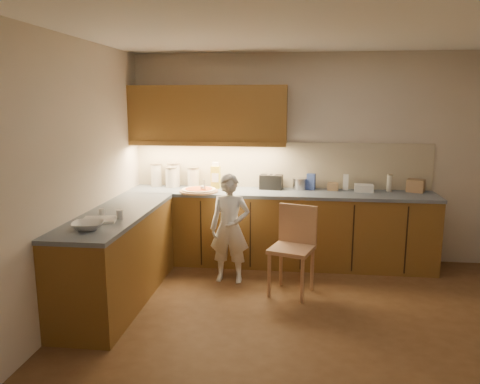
{
  "coord_description": "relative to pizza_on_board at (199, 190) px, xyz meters",
  "views": [
    {
      "loc": [
        -0.17,
        -3.95,
        2.01
      ],
      "look_at": [
        -0.8,
        1.2,
        1.0
      ],
      "focal_mm": 35.0,
      "sensor_mm": 36.0,
      "label": 1
    }
  ],
  "objects": [
    {
      "name": "pizza_on_board",
      "position": [
        0.0,
        0.0,
        0.0
      ],
      "size": [
        0.47,
        0.47,
        0.19
      ],
      "rotation": [
        0.0,
        0.0,
        0.28
      ],
      "color": "tan",
      "rests_on": "l_counter"
    },
    {
      "name": "canister_a",
      "position": [
        -0.64,
        0.33,
        0.13
      ],
      "size": [
        0.15,
        0.15,
        0.3
      ],
      "rotation": [
        0.0,
        0.0,
        -0.17
      ],
      "color": "silver",
      "rests_on": "l_counter"
    },
    {
      "name": "toaster",
      "position": [
        0.86,
        0.3,
        0.07
      ],
      "size": [
        0.3,
        0.19,
        0.19
      ],
      "rotation": [
        0.0,
        0.0,
        -0.1
      ],
      "color": "black",
      "rests_on": "l_counter"
    },
    {
      "name": "room",
      "position": [
        1.35,
        -1.55,
        0.74
      ],
      "size": [
        4.54,
        4.5,
        2.62
      ],
      "color": "#52341C",
      "rests_on": "ground"
    },
    {
      "name": "flat_pack",
      "position": [
        2.0,
        0.26,
        0.02
      ],
      "size": [
        0.24,
        0.18,
        0.09
      ],
      "primitive_type": "cube",
      "rotation": [
        0.0,
        0.0,
        -0.09
      ],
      "color": "silver",
      "rests_on": "l_counter"
    },
    {
      "name": "card_box_b",
      "position": [
        2.62,
        0.32,
        0.06
      ],
      "size": [
        0.24,
        0.22,
        0.15
      ],
      "primitive_type": "cube",
      "rotation": [
        0.0,
        0.0,
        -0.4
      ],
      "color": "#9F7C55",
      "rests_on": "l_counter"
    },
    {
      "name": "dough_cloth",
      "position": [
        -0.62,
        -1.49,
        -0.01
      ],
      "size": [
        0.35,
        0.3,
        0.02
      ],
      "primitive_type": "cube",
      "rotation": [
        0.0,
        0.0,
        0.2
      ],
      "color": "silver",
      "rests_on": "l_counter"
    },
    {
      "name": "spice_jar_b",
      "position": [
        -0.47,
        -1.38,
        0.02
      ],
      "size": [
        0.08,
        0.08,
        0.08
      ],
      "primitive_type": "cylinder",
      "rotation": [
        0.0,
        0.0,
        -0.27
      ],
      "color": "white",
      "rests_on": "l_counter"
    },
    {
      "name": "oil_jug",
      "position": [
        0.16,
        0.27,
        0.13
      ],
      "size": [
        0.12,
        0.09,
        0.33
      ],
      "rotation": [
        0.0,
        0.0,
        -0.09
      ],
      "color": "gold",
      "rests_on": "l_counter"
    },
    {
      "name": "upper_cabinets",
      "position": [
        0.07,
        0.28,
        0.91
      ],
      "size": [
        1.95,
        0.36,
        0.73
      ],
      "color": "brown",
      "rests_on": "ground"
    },
    {
      "name": "backsplash",
      "position": [
        0.97,
        0.44,
        0.27
      ],
      "size": [
        3.75,
        0.02,
        0.58
      ],
      "primitive_type": "cube",
      "color": "#C3B797",
      "rests_on": "l_counter"
    },
    {
      "name": "white_bottle",
      "position": [
        1.79,
        0.35,
        0.08
      ],
      "size": [
        0.07,
        0.07,
        0.2
      ],
      "primitive_type": "cube",
      "rotation": [
        0.0,
        0.0,
        -0.1
      ],
      "color": "white",
      "rests_on": "l_counter"
    },
    {
      "name": "steel_pot",
      "position": [
        1.22,
        0.32,
        0.05
      ],
      "size": [
        0.19,
        0.19,
        0.14
      ],
      "color": "silver",
      "rests_on": "l_counter"
    },
    {
      "name": "canister_b",
      "position": [
        -0.42,
        0.27,
        0.11
      ],
      "size": [
        0.15,
        0.15,
        0.26
      ],
      "rotation": [
        0.0,
        0.0,
        0.44
      ],
      "color": "silver",
      "rests_on": "l_counter"
    },
    {
      "name": "l_counter",
      "position": [
        0.43,
        -0.3,
        -0.48
      ],
      "size": [
        3.77,
        2.62,
        0.92
      ],
      "color": "brown",
      "rests_on": "ground"
    },
    {
      "name": "wooden_chair",
      "position": [
        1.17,
        -0.73,
        -0.4
      ],
      "size": [
        0.53,
        0.53,
        0.93
      ],
      "rotation": [
        0.0,
        0.0,
        -0.31
      ],
      "color": "tan",
      "rests_on": "ground"
    },
    {
      "name": "card_box_a",
      "position": [
        1.63,
        0.31,
        0.03
      ],
      "size": [
        0.14,
        0.11,
        0.09
      ],
      "primitive_type": "cube",
      "rotation": [
        0.0,
        0.0,
        -0.12
      ],
      "color": "#A07E56",
      "rests_on": "l_counter"
    },
    {
      "name": "tall_jar",
      "position": [
        2.31,
        0.33,
        0.09
      ],
      "size": [
        0.07,
        0.07,
        0.21
      ],
      "rotation": [
        0.0,
        0.0,
        0.4
      ],
      "color": "white",
      "rests_on": "l_counter"
    },
    {
      "name": "mixing_bowl",
      "position": [
        -0.6,
        -1.78,
        0.01
      ],
      "size": [
        0.32,
        0.32,
        0.07
      ],
      "primitive_type": "imported",
      "rotation": [
        0.0,
        0.0,
        0.22
      ],
      "color": "white",
      "rests_on": "l_counter"
    },
    {
      "name": "child",
      "position": [
        0.45,
        -0.5,
        -0.33
      ],
      "size": [
        0.46,
        0.31,
        1.23
      ],
      "primitive_type": "imported",
      "rotation": [
        0.0,
        0.0,
        -0.04
      ],
      "color": "white",
      "rests_on": "ground"
    },
    {
      "name": "canister_d",
      "position": [
        -0.14,
        0.33,
        0.11
      ],
      "size": [
        0.16,
        0.16,
        0.26
      ],
      "rotation": [
        0.0,
        0.0,
        0.24
      ],
      "color": "silver",
      "rests_on": "l_counter"
    },
    {
      "name": "spice_jar_a",
      "position": [
        -0.68,
        -1.3,
        0.01
      ],
      "size": [
        0.07,
        0.07,
        0.07
      ],
      "primitive_type": "cylinder",
      "rotation": [
        0.0,
        0.0,
        -0.4
      ],
      "color": "white",
      "rests_on": "l_counter"
    },
    {
      "name": "blue_box",
      "position": [
        1.36,
        0.32,
        0.08
      ],
      "size": [
        0.12,
        0.09,
        0.2
      ],
      "primitive_type": "cube",
      "rotation": [
        0.0,
        0.0,
        -0.26
      ],
      "color": "#314793",
      "rests_on": "l_counter"
    },
    {
      "name": "canister_c",
      "position": [
        -0.4,
        0.33,
        0.14
      ],
      "size": [
        0.16,
        0.16,
        0.31
      ],
      "rotation": [
        0.0,
        0.0,
        0.28
      ],
      "color": "beige",
      "rests_on": "l_counter"
    }
  ]
}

